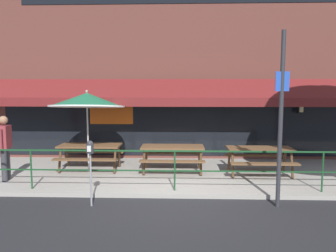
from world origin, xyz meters
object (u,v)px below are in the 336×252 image
Objects in this scene: picnic_table_right at (260,153)px; patio_umbrella_left at (87,100)px; street_sign_pole at (281,118)px; pedestrian_walking at (5,145)px; picnic_table_centre at (173,151)px; picnic_table_left at (90,150)px; parking_meter_near at (90,153)px.

patio_umbrella_left is at bearing 178.12° from picnic_table_right.
patio_umbrella_left is 5.36m from street_sign_pole.
picnic_table_right is at bearing -1.88° from patio_umbrella_left.
picnic_table_right is 1.05× the size of pedestrian_walking.
patio_umbrella_left reaches higher than pedestrian_walking.
pedestrian_walking is at bearing -152.31° from patio_umbrella_left.
picnic_table_centre is at bearing 132.29° from street_sign_pole.
picnic_table_centre is at bearing -3.34° from picnic_table_left.
picnic_table_centre is 1.00× the size of picnic_table_right.
patio_umbrella_left is (-0.00, -0.20, 1.47)m from picnic_table_left.
pedestrian_walking is (-1.92, -1.01, -1.12)m from patio_umbrella_left.
pedestrian_walking is at bearing -166.39° from picnic_table_centre.
parking_meter_near is at bearing -30.05° from pedestrian_walking.
pedestrian_walking is at bearing -147.92° from picnic_table_left.
picnic_table_left is 0.49× the size of street_sign_pole.
picnic_table_centre is 1.27× the size of parking_meter_near.
picnic_table_left is at bearing 32.08° from pedestrian_walking.
picnic_table_left is 5.58m from street_sign_pole.
parking_meter_near is at bearing -178.73° from street_sign_pole.
street_sign_pole reaches higher than picnic_table_right.
street_sign_pole reaches higher than patio_umbrella_left.
parking_meter_near is at bearing -74.42° from picnic_table_left.
pedestrian_walking reaches higher than parking_meter_near.
street_sign_pole is at bearing -93.97° from picnic_table_right.
picnic_table_left is 2.29m from pedestrian_walking.
parking_meter_near is at bearing -122.87° from picnic_table_centre.
picnic_table_left is 1.49m from patio_umbrella_left.
picnic_table_right is 4.81m from parking_meter_near.
picnic_table_right is at bearing 7.06° from pedestrian_walking.
picnic_table_centre is 0.76× the size of patio_umbrella_left.
picnic_table_left is 1.05× the size of pedestrian_walking.
picnic_table_centre is (2.45, -0.14, 0.00)m from picnic_table_left.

